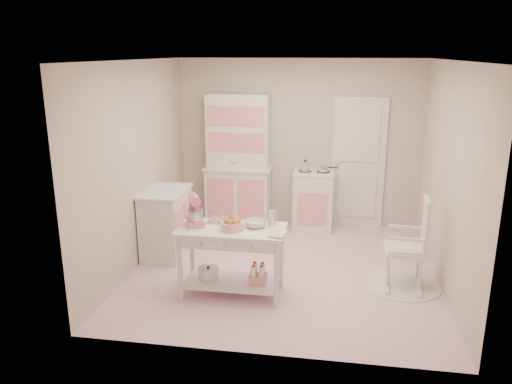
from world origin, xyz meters
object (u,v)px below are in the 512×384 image
(hutch, at_px, (238,160))
(rocking_chair, at_px, (405,242))
(work_table, at_px, (232,261))
(bread_basket, at_px, (232,226))
(stand_mixer, at_px, (195,211))
(stove, at_px, (313,200))
(base_cabinet, at_px, (166,223))

(hutch, xyz_separation_m, rocking_chair, (2.37, -1.88, -0.49))
(work_table, distance_m, bread_basket, 0.45)
(stand_mixer, xyz_separation_m, bread_basket, (0.44, -0.07, -0.12))
(rocking_chair, bearing_deg, bread_basket, -158.73)
(hutch, bearing_deg, stove, -2.39)
(rocking_chair, distance_m, work_table, 2.04)
(hutch, distance_m, stand_mixer, 2.40)
(rocking_chair, xyz_separation_m, bread_basket, (-1.94, -0.59, 0.30))
(rocking_chair, xyz_separation_m, work_table, (-1.96, -0.54, -0.15))
(base_cabinet, height_order, bread_basket, base_cabinet)
(rocking_chair, bearing_deg, stove, 126.94)
(base_cabinet, xyz_separation_m, work_table, (1.11, -0.97, -0.06))
(base_cabinet, distance_m, bread_basket, 1.57)
(stove, bearing_deg, bread_basket, -107.84)
(base_cabinet, bearing_deg, bread_basket, -42.00)
(stove, bearing_deg, base_cabinet, -143.81)
(stove, distance_m, work_table, 2.50)
(base_cabinet, xyz_separation_m, bread_basket, (1.13, -1.02, 0.39))
(stove, xyz_separation_m, work_table, (-0.80, -2.37, -0.06))
(work_table, height_order, stand_mixer, stand_mixer)
(stove, bearing_deg, work_table, -108.63)
(base_cabinet, relative_size, bread_basket, 3.68)
(hutch, height_order, stand_mixer, hutch)
(base_cabinet, bearing_deg, stove, 36.19)
(work_table, relative_size, bread_basket, 4.80)
(work_table, bearing_deg, hutch, 99.43)
(hutch, relative_size, bread_basket, 8.32)
(stove, relative_size, stand_mixer, 2.71)
(hutch, relative_size, work_table, 1.73)
(hutch, bearing_deg, work_table, -80.57)
(base_cabinet, xyz_separation_m, rocking_chair, (3.08, -0.43, 0.09))
(stove, distance_m, base_cabinet, 2.37)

